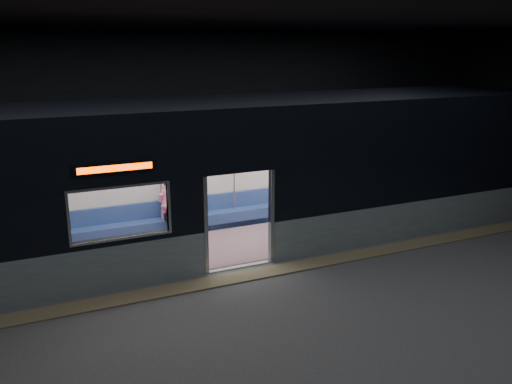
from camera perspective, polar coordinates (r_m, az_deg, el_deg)
station_floor at (r=10.67m, az=0.51°, el=-9.95°), size 24.00×14.00×0.01m
station_envelope at (r=9.70m, az=0.56°, el=10.09°), size 24.00×14.00×5.00m
tactile_strip at (r=11.11m, az=-0.71°, el=-8.76°), size 22.80×0.50×0.03m
metro_car at (r=12.30m, az=-4.53°, el=2.55°), size 18.00×3.04×3.35m
passenger at (r=13.27m, az=-9.02°, el=-1.33°), size 0.42×0.70×1.37m
handbag at (r=13.09m, az=-8.78°, el=-2.12°), size 0.32×0.30×0.13m
transit_map at (r=15.85m, az=11.03°, el=3.72°), size 0.93×0.03×0.61m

